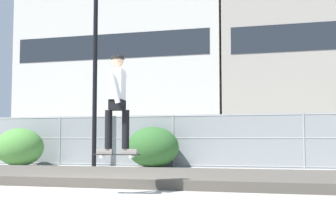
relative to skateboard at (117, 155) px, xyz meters
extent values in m
plane|color=gray|center=(-0.92, 0.43, -0.70)|extent=(120.00, 120.00, 0.00)
cube|color=#4C473F|center=(-0.92, 2.68, -0.60)|extent=(10.66, 3.65, 0.20)
cube|color=black|center=(0.00, 0.00, 0.00)|extent=(0.82, 0.30, 0.02)
cylinder|color=silver|center=(0.25, 0.12, -0.03)|extent=(0.06, 0.04, 0.05)
cylinder|color=silver|center=(0.27, -0.06, -0.03)|extent=(0.06, 0.04, 0.05)
cylinder|color=silver|center=(-0.27, 0.06, -0.03)|extent=(0.06, 0.04, 0.05)
cylinder|color=silver|center=(-0.25, -0.12, -0.03)|extent=(0.06, 0.04, 0.05)
cube|color=#99999E|center=(0.26, 0.03, -0.01)|extent=(0.07, 0.15, 0.01)
cube|color=#99999E|center=(-0.26, -0.03, -0.01)|extent=(0.07, 0.15, 0.01)
cube|color=gray|center=(0.22, 0.03, 0.06)|extent=(0.29, 0.13, 0.09)
cube|color=gray|center=(-0.22, -0.03, 0.06)|extent=(0.29, 0.13, 0.09)
cylinder|color=black|center=(0.15, 0.02, 0.44)|extent=(0.13, 0.13, 0.68)
cylinder|color=black|center=(-0.15, -0.02, 0.44)|extent=(0.13, 0.13, 0.68)
cube|color=black|center=(0.00, 0.00, 0.87)|extent=(0.28, 0.37, 0.18)
cube|color=white|center=(0.00, 0.00, 1.23)|extent=(0.27, 0.40, 0.54)
cylinder|color=white|center=(-0.03, 0.24, 1.17)|extent=(0.24, 0.12, 0.58)
cylinder|color=white|center=(0.03, -0.24, 1.17)|extent=(0.24, 0.12, 0.58)
sphere|color=tan|center=(0.00, 0.00, 1.66)|extent=(0.21, 0.21, 0.21)
cylinder|color=black|center=(0.00, 0.00, 1.72)|extent=(0.24, 0.24, 0.05)
cylinder|color=gray|center=(-5.39, 8.00, 0.23)|extent=(0.06, 0.06, 1.85)
cylinder|color=gray|center=(-0.92, 8.00, 0.23)|extent=(0.06, 0.06, 1.85)
cylinder|color=gray|center=(3.56, 8.00, 0.23)|extent=(0.06, 0.06, 1.85)
cylinder|color=gray|center=(-0.92, 8.00, 1.11)|extent=(17.91, 0.04, 0.04)
cylinder|color=gray|center=(-0.92, 8.00, 0.32)|extent=(17.91, 0.04, 0.04)
cylinder|color=gray|center=(-0.92, 8.00, -0.64)|extent=(17.91, 0.04, 0.04)
cube|color=gray|center=(-0.92, 8.00, 0.23)|extent=(17.91, 0.01, 1.85)
cylinder|color=black|center=(-3.71, 7.39, 2.76)|extent=(0.16, 0.16, 6.91)
cube|color=maroon|center=(-6.55, 10.62, -0.03)|extent=(4.54, 2.19, 0.70)
cube|color=#23282D|center=(-6.75, 10.64, 0.64)|extent=(2.34, 1.79, 0.64)
cylinder|color=black|center=(-5.11, 11.35, -0.38)|extent=(0.66, 0.30, 0.64)
cylinder|color=black|center=(-5.27, 9.65, -0.38)|extent=(0.66, 0.30, 0.64)
cylinder|color=black|center=(-7.83, 11.60, -0.38)|extent=(0.66, 0.30, 0.64)
cylinder|color=black|center=(-7.98, 9.89, -0.38)|extent=(0.66, 0.30, 0.64)
cube|color=#566B4C|center=(-0.20, 10.22, -0.03)|extent=(4.45, 1.93, 0.70)
cube|color=#23282D|center=(-0.40, 10.22, 0.64)|extent=(2.25, 1.66, 0.64)
cylinder|color=black|center=(1.14, 11.11, -0.38)|extent=(0.65, 0.26, 0.64)
cylinder|color=black|center=(1.19, 9.41, -0.38)|extent=(0.65, 0.26, 0.64)
cylinder|color=black|center=(-1.59, 11.04, -0.38)|extent=(0.65, 0.26, 0.64)
cylinder|color=black|center=(-1.54, 9.33, -0.38)|extent=(0.65, 0.26, 0.64)
cube|color=#B2AFA8|center=(-13.58, 40.21, 7.61)|extent=(21.99, 14.36, 16.60)
cube|color=#1E232B|center=(-13.58, 33.01, 9.60)|extent=(20.23, 0.04, 2.50)
ellipsoid|color=#477F38|center=(-6.42, 6.89, 0.00)|extent=(1.79, 1.47, 1.38)
ellipsoid|color=#2D5B28|center=(-1.49, 7.33, 0.01)|extent=(1.82, 1.49, 1.41)
camera|label=1|loc=(2.77, -7.21, 0.26)|focal=46.64mm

